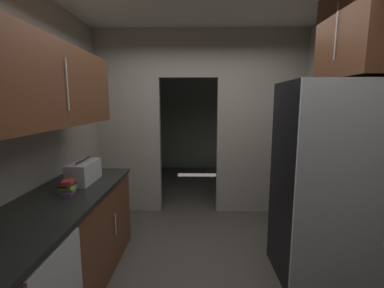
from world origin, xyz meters
The scene contains 9 objects.
ground centered at (0.00, 0.00, 0.00)m, with size 20.00×20.00×0.00m, color #47423D.
kitchen_partition centered at (0.05, 1.68, 1.47)m, with size 3.12×0.12×2.76m.
adjoining_room_shell centered at (0.00, 3.59, 1.38)m, with size 3.12×2.87×2.76m.
refrigerator centered at (1.15, 0.07, 0.94)m, with size 0.81×0.75×1.89m.
lower_cabinet_run centered at (-1.21, -0.32, 0.45)m, with size 0.70×2.17×0.91m.
upper_cabinet_counterside centered at (-1.21, -0.32, 1.83)m, with size 0.36×1.95×0.65m.
upper_cabinet_fridgeside centered at (1.38, 0.17, 2.33)m, with size 0.36×0.89×0.82m.
boombox centered at (-1.18, 0.21, 1.01)m, with size 0.21×0.44×0.23m.
book_stack centered at (-1.18, -0.14, 0.96)m, with size 0.15×0.17×0.12m.
Camera 1 is at (-0.06, -2.33, 1.69)m, focal length 24.61 mm.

